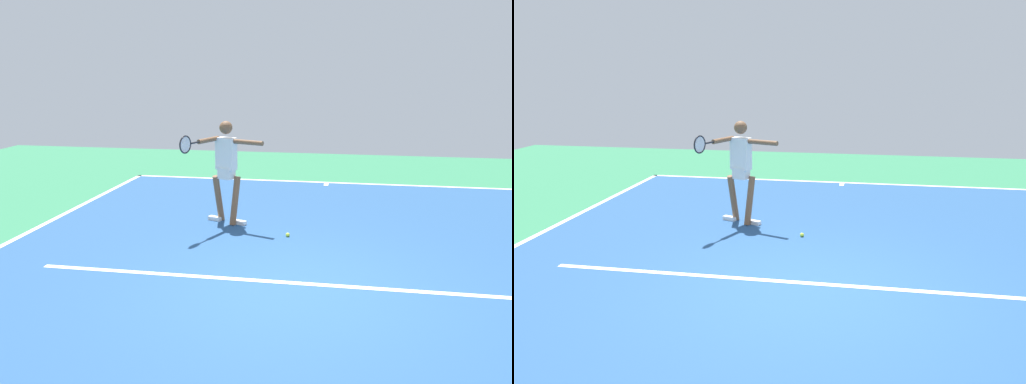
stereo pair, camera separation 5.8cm
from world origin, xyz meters
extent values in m
plane|color=#2D754C|center=(0.00, 0.00, 0.00)|extent=(21.62, 21.62, 0.00)
cube|color=navy|center=(0.00, 0.00, 0.00)|extent=(9.40, 13.09, 0.00)
cube|color=white|center=(0.00, -6.49, 0.00)|extent=(9.40, 0.10, 0.01)
cube|color=white|center=(0.00, -0.25, 0.00)|extent=(7.05, 0.10, 0.01)
cube|color=white|center=(0.00, -6.29, 0.00)|extent=(0.10, 0.30, 0.01)
cylinder|color=brown|center=(1.38, -2.75, 0.41)|extent=(0.20, 0.30, 0.85)
cube|color=white|center=(1.30, -2.72, 0.04)|extent=(0.26, 0.18, 0.07)
cylinder|color=brown|center=(1.71, -2.87, 0.41)|extent=(0.20, 0.30, 0.85)
cube|color=white|center=(1.79, -2.90, 0.04)|extent=(0.26, 0.18, 0.07)
cube|color=white|center=(1.55, -2.81, 0.89)|extent=(0.30, 0.27, 0.20)
cube|color=white|center=(1.55, -2.81, 1.22)|extent=(0.38, 0.29, 0.55)
sphere|color=brown|center=(1.55, -2.81, 1.67)|extent=(0.22, 0.22, 0.22)
cylinder|color=brown|center=(1.13, -2.65, 1.45)|extent=(0.54, 0.27, 0.08)
cylinder|color=brown|center=(1.80, -2.61, 1.48)|extent=(0.27, 0.54, 0.08)
cylinder|color=black|center=(1.94, -2.25, 1.48)|extent=(0.10, 0.22, 0.03)
torus|color=black|center=(2.02, -2.02, 1.48)|extent=(0.12, 0.28, 0.29)
cylinder|color=silver|center=(2.02, -2.02, 1.48)|extent=(0.09, 0.23, 0.25)
sphere|color=#C6E53D|center=(0.39, -2.17, 0.03)|extent=(0.07, 0.07, 0.07)
camera|label=1|loc=(-0.62, 6.32, 2.72)|focal=38.81mm
camera|label=2|loc=(-0.68, 6.31, 2.72)|focal=38.81mm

